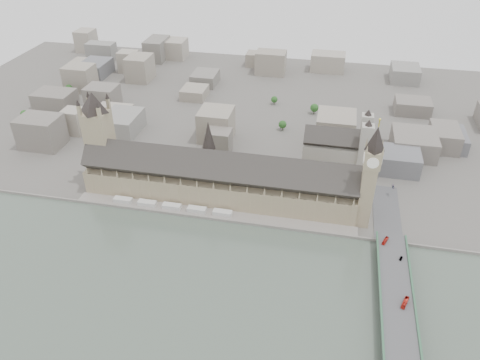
% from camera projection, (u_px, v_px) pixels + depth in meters
% --- Properties ---
extents(ground, '(900.00, 900.00, 0.00)m').
position_uv_depth(ground, '(214.00, 210.00, 448.84)').
color(ground, '#595651').
rests_on(ground, ground).
extents(river_thames, '(600.00, 600.00, 0.00)m').
position_uv_depth(river_thames, '(153.00, 356.00, 314.18)').
color(river_thames, '#4C5A4E').
rests_on(river_thames, ground).
extents(embankment_wall, '(600.00, 1.50, 3.00)m').
position_uv_depth(embankment_wall, '(210.00, 219.00, 435.77)').
color(embankment_wall, gray).
rests_on(embankment_wall, ground).
extents(river_terrace, '(270.00, 15.00, 2.00)m').
position_uv_depth(river_terrace, '(212.00, 214.00, 442.17)').
color(river_terrace, gray).
rests_on(river_terrace, ground).
extents(terrace_tents, '(118.00, 7.00, 4.00)m').
position_uv_depth(terrace_tents, '(172.00, 206.00, 447.74)').
color(terrace_tents, silver).
rests_on(terrace_tents, river_terrace).
extents(palace_of_westminster, '(265.00, 40.73, 55.44)m').
position_uv_depth(palace_of_westminster, '(218.00, 180.00, 452.38)').
color(palace_of_westminster, gray).
rests_on(palace_of_westminster, ground).
extents(elizabeth_tower, '(17.00, 17.00, 107.50)m').
position_uv_depth(elizabeth_tower, '(371.00, 171.00, 399.76)').
color(elizabeth_tower, gray).
rests_on(elizabeth_tower, ground).
extents(victoria_tower, '(30.00, 30.00, 100.00)m').
position_uv_depth(victoria_tower, '(99.00, 135.00, 460.38)').
color(victoria_tower, gray).
rests_on(victoria_tower, ground).
extents(central_tower, '(13.00, 13.00, 48.00)m').
position_uv_depth(central_tower, '(209.00, 144.00, 439.78)').
color(central_tower, tan).
rests_on(central_tower, ground).
extents(westminster_bridge, '(25.00, 325.00, 10.25)m').
position_uv_depth(westminster_bridge, '(396.00, 302.00, 346.97)').
color(westminster_bridge, '#474749').
rests_on(westminster_bridge, ground).
extents(bridge_parapets, '(25.00, 235.00, 1.15)m').
position_uv_depth(bridge_parapets, '(402.00, 347.00, 307.51)').
color(bridge_parapets, '#366245').
rests_on(bridge_parapets, westminster_bridge).
extents(westminster_abbey, '(68.00, 36.00, 64.00)m').
position_uv_depth(westminster_abbey, '(337.00, 151.00, 493.60)').
color(westminster_abbey, '#A6A196').
rests_on(westminster_abbey, ground).
extents(city_skyline_inland, '(720.00, 360.00, 38.00)m').
position_uv_depth(city_skyline_inland, '(258.00, 93.00, 638.29)').
color(city_skyline_inland, gray).
rests_on(city_skyline_inland, ground).
extents(park_trees, '(110.00, 30.00, 15.00)m').
position_uv_depth(park_trees, '(219.00, 170.00, 495.37)').
color(park_trees, '#194619').
rests_on(park_trees, ground).
extents(red_bus_north, '(6.13, 10.39, 2.86)m').
position_uv_depth(red_bus_north, '(385.00, 241.00, 394.38)').
color(red_bus_north, red).
rests_on(red_bus_north, westminster_bridge).
extents(red_bus_south, '(6.80, 12.13, 3.32)m').
position_uv_depth(red_bus_south, '(405.00, 302.00, 337.59)').
color(red_bus_south, red).
rests_on(red_bus_south, westminster_bridge).
extents(car_silver, '(3.17, 5.23, 1.63)m').
position_uv_depth(car_silver, '(401.00, 258.00, 377.24)').
color(car_silver, gray).
rests_on(car_silver, westminster_bridge).
extents(car_approach, '(2.43, 5.54, 1.58)m').
position_uv_depth(car_approach, '(393.00, 187.00, 463.03)').
color(car_approach, gray).
rests_on(car_approach, westminster_bridge).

